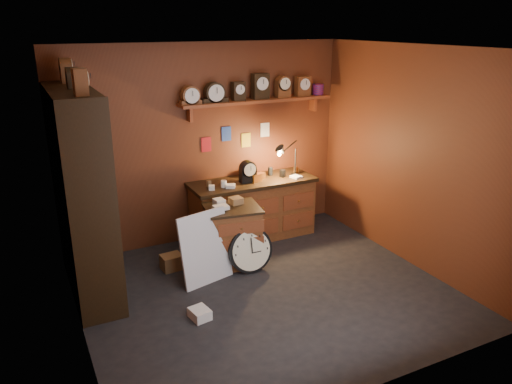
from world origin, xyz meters
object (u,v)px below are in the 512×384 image
object	(u,v)px
low_cabinet	(233,233)
shelving_unit	(79,186)
workbench	(253,206)
big_round_clock	(250,250)

from	to	relation	value
low_cabinet	shelving_unit	bearing A→B (deg)	-175.99
workbench	low_cabinet	xyz separation A→B (m)	(-0.59, -0.64, -0.06)
workbench	low_cabinet	world-z (taller)	workbench
shelving_unit	workbench	bearing A→B (deg)	11.94
shelving_unit	workbench	size ratio (longest dim) A/B	1.45
shelving_unit	low_cabinet	distance (m)	1.94
low_cabinet	workbench	bearing A→B (deg)	55.95
shelving_unit	big_round_clock	distance (m)	2.14
low_cabinet	big_round_clock	distance (m)	0.34
workbench	low_cabinet	distance (m)	0.87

